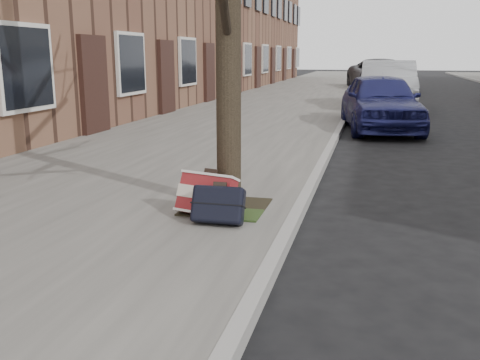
% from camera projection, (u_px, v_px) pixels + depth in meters
% --- Properties ---
extents(ground, '(120.00, 120.00, 0.00)m').
position_uv_depth(ground, '(434.00, 282.00, 4.13)').
color(ground, black).
rests_on(ground, ground).
extents(near_sidewalk, '(5.00, 70.00, 0.12)m').
position_uv_depth(near_sidewalk, '(283.00, 102.00, 19.16)').
color(near_sidewalk, slate).
rests_on(near_sidewalk, ground).
extents(house_near, '(6.80, 40.00, 7.00)m').
position_uv_depth(house_near, '(139.00, 7.00, 20.71)').
color(house_near, brown).
rests_on(house_near, ground).
extents(dirt_patch, '(0.85, 0.85, 0.02)m').
position_uv_depth(dirt_patch, '(226.00, 207.00, 5.71)').
color(dirt_patch, black).
rests_on(dirt_patch, near_sidewalk).
extents(suitcase_red, '(0.64, 0.46, 0.45)m').
position_uv_depth(suitcase_red, '(206.00, 195.00, 5.34)').
color(suitcase_red, maroon).
rests_on(suitcase_red, near_sidewalk).
extents(suitcase_navy, '(0.51, 0.30, 0.39)m').
position_uv_depth(suitcase_navy, '(218.00, 204.00, 5.11)').
color(suitcase_navy, black).
rests_on(suitcase_navy, near_sidewalk).
extents(car_near_front, '(2.13, 4.07, 1.32)m').
position_uv_depth(car_near_front, '(380.00, 102.00, 12.22)').
color(car_near_front, '#191B51').
rests_on(car_near_front, ground).
extents(car_near_mid, '(1.63, 4.66, 1.54)m').
position_uv_depth(car_near_mid, '(388.00, 85.00, 16.86)').
color(car_near_mid, '#A8ABAF').
rests_on(car_near_mid, ground).
extents(car_near_back, '(3.67, 5.89, 1.52)m').
position_uv_depth(car_near_back, '(381.00, 74.00, 26.28)').
color(car_near_back, '#3E3E43').
rests_on(car_near_back, ground).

